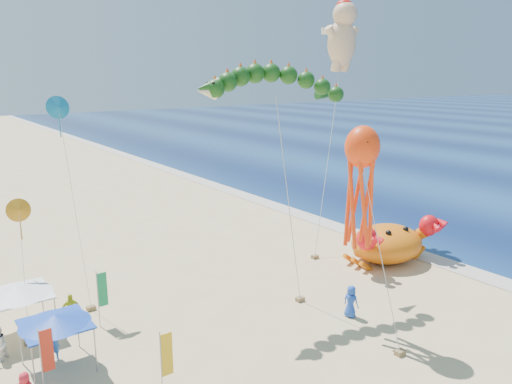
# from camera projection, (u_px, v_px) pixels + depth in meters

# --- Properties ---
(ground) EXTENTS (320.00, 320.00, 0.00)m
(ground) POSITION_uv_depth(u_px,v_px,m) (301.00, 296.00, 30.76)
(ground) COLOR #D1B784
(ground) RESTS_ON ground
(foam_strip) EXTENTS (320.00, 320.00, 0.00)m
(foam_strip) POSITION_uv_depth(u_px,v_px,m) (422.00, 255.00, 37.62)
(foam_strip) COLOR silver
(foam_strip) RESTS_ON ground
(crab_inflatable) EXTENTS (7.59, 5.16, 3.33)m
(crab_inflatable) POSITION_uv_depth(u_px,v_px,m) (388.00, 242.00, 36.16)
(crab_inflatable) COLOR #D8630B
(crab_inflatable) RESTS_ON ground
(dragon_kite) EXTENTS (9.54, 3.18, 13.62)m
(dragon_kite) POSITION_uv_depth(u_px,v_px,m) (274.00, 88.00, 28.25)
(dragon_kite) COLOR #113B10
(dragon_kite) RESTS_ON ground
(cherub_kite) EXTENTS (7.73, 5.42, 19.10)m
(cherub_kite) POSITION_uv_depth(u_px,v_px,m) (343.00, 34.00, 40.04)
(cherub_kite) COLOR #E1B389
(cherub_kite) RESTS_ON ground
(octopus_kite) EXTENTS (1.85, 4.28, 10.89)m
(octopus_kite) POSITION_uv_depth(u_px,v_px,m) (361.00, 178.00, 25.12)
(octopus_kite) COLOR #FF3C0D
(octopus_kite) RESTS_ON ground
(canopy_blue) EXTENTS (3.17, 3.17, 2.71)m
(canopy_blue) POSITION_uv_depth(u_px,v_px,m) (55.00, 320.00, 22.68)
(canopy_blue) COLOR gray
(canopy_blue) RESTS_ON ground
(canopy_white) EXTENTS (3.47, 3.47, 2.71)m
(canopy_white) POSITION_uv_depth(u_px,v_px,m) (17.00, 291.00, 25.72)
(canopy_white) COLOR gray
(canopy_white) RESTS_ON ground
(feather_flags) EXTENTS (8.93, 7.88, 3.20)m
(feather_flags) POSITION_uv_depth(u_px,v_px,m) (64.00, 340.00, 21.80)
(feather_flags) COLOR gray
(feather_flags) RESTS_ON ground
(beachgoers) EXTENTS (30.97, 12.82, 1.85)m
(beachgoers) POSITION_uv_depth(u_px,v_px,m) (76.00, 342.00, 23.79)
(beachgoers) COLOR red
(beachgoers) RESTS_ON ground
(small_kites) EXTENTS (9.75, 9.95, 12.22)m
(small_kites) POSITION_uv_depth(u_px,v_px,m) (4.00, 193.00, 24.60)
(small_kites) COLOR #0E6A9B
(small_kites) RESTS_ON ground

